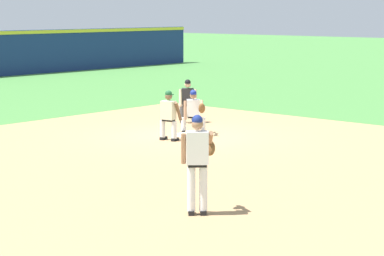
% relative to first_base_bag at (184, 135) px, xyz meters
% --- Properties ---
extents(ground_plane, '(160.00, 160.00, 0.00)m').
position_rel_first_base_bag_xyz_m(ground_plane, '(0.00, 0.00, -0.04)').
color(ground_plane, '#47843D').
extents(infield_dirt_patch, '(18.00, 18.00, 0.01)m').
position_rel_first_base_bag_xyz_m(infield_dirt_patch, '(-3.16, -3.01, -0.04)').
color(infield_dirt_patch, tan).
rests_on(infield_dirt_patch, ground).
extents(first_base_bag, '(0.38, 0.38, 0.09)m').
position_rel_first_base_bag_xyz_m(first_base_bag, '(0.00, 0.00, 0.00)').
color(first_base_bag, white).
rests_on(first_base_bag, ground).
extents(baseball, '(0.07, 0.07, 0.07)m').
position_rel_first_base_bag_xyz_m(baseball, '(-1.79, -1.81, -0.01)').
color(baseball, white).
rests_on(baseball, ground).
extents(pitcher, '(0.85, 0.56, 1.86)m').
position_rel_first_base_bag_xyz_m(pitcher, '(-6.28, -6.01, 1.01)').
color(pitcher, black).
rests_on(pitcher, ground).
extents(first_baseman, '(0.75, 1.08, 1.34)m').
position_rel_first_base_bag_xyz_m(first_baseman, '(0.61, 0.16, 0.69)').
color(first_baseman, black).
rests_on(first_baseman, ground).
extents(baserunner, '(0.51, 0.64, 1.46)m').
position_rel_first_base_bag_xyz_m(baserunner, '(-0.83, -0.14, 0.75)').
color(baserunner, black).
rests_on(baserunner, ground).
extents(umpire, '(0.67, 0.68, 1.46)m').
position_rel_first_base_bag_xyz_m(umpire, '(2.15, 1.79, 0.75)').
color(umpire, black).
rests_on(umpire, ground).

